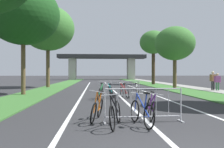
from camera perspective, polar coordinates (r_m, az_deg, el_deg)
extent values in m
cube|color=#386B2D|center=(29.03, -12.83, -2.77)|extent=(2.85, 62.13, 0.05)
cube|color=#386B2D|center=(29.69, 10.67, -2.70)|extent=(2.85, 62.13, 0.05)
cube|color=gray|center=(30.39, 15.03, -2.61)|extent=(1.93, 62.13, 0.08)
cube|color=silver|center=(21.33, 0.18, -3.88)|extent=(0.14, 35.95, 0.01)
cube|color=silver|center=(21.67, 6.82, -3.82)|extent=(0.14, 35.95, 0.01)
cube|color=silver|center=(21.29, -6.57, -3.89)|extent=(0.14, 35.95, 0.01)
cube|color=#2D2D30|center=(54.77, -2.48, 4.31)|extent=(20.57, 3.72, 0.85)
cube|color=#ADA89E|center=(54.86, -9.70, 1.22)|extent=(1.68, 2.40, 5.05)
cube|color=#ADA89E|center=(55.27, 4.68, 1.21)|extent=(1.68, 2.40, 5.05)
cylinder|color=brown|center=(17.16, -21.03, 1.34)|extent=(0.30, 0.30, 3.73)
ellipsoid|color=#194719|center=(17.64, -21.04, 13.57)|extent=(5.00, 5.00, 4.25)
cylinder|color=brown|center=(25.34, -15.51, 1.48)|extent=(0.38, 0.38, 4.19)
ellipsoid|color=#38702D|center=(25.78, -15.52, 10.81)|extent=(5.57, 5.57, 4.73)
cylinder|color=brown|center=(23.15, 15.20, 0.09)|extent=(0.35, 0.35, 2.96)
ellipsoid|color=#38702D|center=(23.34, 15.20, 7.28)|extent=(3.84, 3.84, 3.27)
cylinder|color=#3D2D1E|center=(31.43, 10.15, 1.34)|extent=(0.45, 0.45, 4.31)
ellipsoid|color=#38702D|center=(31.70, 10.15, 7.72)|extent=(3.66, 3.66, 3.11)
cylinder|color=#ADADB2|center=(7.01, -1.81, -7.87)|extent=(0.04, 0.04, 1.05)
cube|color=#ADADB2|center=(7.10, -1.81, -11.95)|extent=(0.08, 0.44, 0.03)
cylinder|color=#ADADB2|center=(7.57, 16.62, -7.27)|extent=(0.04, 0.04, 1.05)
cube|color=#ADADB2|center=(7.66, 16.61, -11.06)|extent=(0.08, 0.44, 0.03)
cylinder|color=#ADADB2|center=(7.15, 7.77, -3.64)|extent=(2.38, 0.13, 0.04)
cylinder|color=#ADADB2|center=(7.25, 7.77, -10.36)|extent=(2.38, 0.13, 0.04)
cylinder|color=#ADADB2|center=(7.04, 1.44, -7.09)|extent=(0.02, 0.02, 0.87)
cylinder|color=#ADADB2|center=(7.10, 4.64, -7.03)|extent=(0.02, 0.02, 0.87)
cylinder|color=#ADADB2|center=(7.19, 7.77, -6.95)|extent=(0.02, 0.02, 0.87)
cylinder|color=#ADADB2|center=(7.29, 10.82, -6.84)|extent=(0.02, 0.02, 0.87)
cylinder|color=#ADADB2|center=(7.42, 13.77, -6.73)|extent=(0.02, 0.02, 0.87)
cylinder|color=#ADADB2|center=(13.90, -3.05, -3.88)|extent=(0.04, 0.04, 1.05)
cube|color=#ADADB2|center=(13.95, -3.05, -5.97)|extent=(0.06, 0.44, 0.03)
cylinder|color=#ADADB2|center=(14.16, 6.65, -3.81)|extent=(0.04, 0.04, 1.05)
cube|color=#ADADB2|center=(14.21, 6.64, -5.86)|extent=(0.06, 0.44, 0.03)
cylinder|color=#ADADB2|center=(13.96, 1.84, -1.79)|extent=(2.38, 0.05, 0.04)
cylinder|color=#ADADB2|center=(14.01, 1.84, -5.27)|extent=(2.38, 0.05, 0.04)
cylinder|color=#ADADB2|center=(13.91, -1.42, -3.51)|extent=(0.02, 0.02, 0.87)
cylinder|color=#ADADB2|center=(13.94, 0.22, -3.50)|extent=(0.02, 0.02, 0.87)
cylinder|color=#ADADB2|center=(13.98, 1.84, -3.49)|extent=(0.02, 0.02, 0.87)
cylinder|color=#ADADB2|center=(14.03, 3.46, -3.48)|extent=(0.02, 0.02, 0.87)
cylinder|color=#ADADB2|center=(14.09, 5.06, -3.46)|extent=(0.02, 0.02, 0.87)
torus|color=black|center=(7.08, 1.49, -9.28)|extent=(0.28, 0.69, 0.68)
torus|color=black|center=(6.09, 0.06, -10.84)|extent=(0.28, 0.69, 0.68)
cylinder|color=black|center=(6.57, 0.59, -7.40)|extent=(0.34, 0.96, 0.63)
cylinder|color=black|center=(6.77, 0.90, -7.65)|extent=(0.09, 0.13, 0.59)
cylinder|color=black|center=(6.93, 1.31, -9.71)|extent=(0.10, 0.33, 0.08)
cylinder|color=black|center=(6.07, -0.20, -8.02)|extent=(0.09, 0.11, 0.60)
cube|color=black|center=(6.77, 0.68, -5.14)|extent=(0.16, 0.26, 0.06)
cylinder|color=#99999E|center=(6.07, -0.46, -5.19)|extent=(0.48, 0.14, 0.08)
torus|color=black|center=(12.95, -3.27, -4.98)|extent=(0.29, 0.71, 0.68)
torus|color=black|center=(13.94, -2.67, -4.62)|extent=(0.29, 0.71, 0.68)
cylinder|color=#1E7238|center=(13.39, -2.75, -3.68)|extent=(0.30, 0.95, 0.56)
cylinder|color=#1E7238|center=(13.21, -2.85, -3.68)|extent=(0.17, 0.14, 0.66)
cylinder|color=#1E7238|center=(13.12, -3.19, -5.03)|extent=(0.07, 0.32, 0.08)
cylinder|color=#1E7238|center=(13.89, -2.46, -3.55)|extent=(0.14, 0.11, 0.53)
cube|color=black|center=(13.14, -2.58, -2.27)|extent=(0.15, 0.25, 0.07)
cylinder|color=#99999E|center=(13.84, -2.25, -2.46)|extent=(0.43, 0.10, 0.11)
torus|color=black|center=(13.98, 3.72, -4.74)|extent=(0.25, 0.63, 0.62)
torus|color=black|center=(14.95, 2.39, -4.43)|extent=(0.25, 0.63, 0.62)
cylinder|color=red|center=(14.41, 2.92, -3.46)|extent=(0.32, 0.97, 0.61)
cylinder|color=red|center=(14.22, 3.19, -3.62)|extent=(0.12, 0.14, 0.61)
cylinder|color=red|center=(14.14, 3.51, -4.78)|extent=(0.09, 0.33, 0.07)
cylinder|color=red|center=(14.89, 2.28, -3.34)|extent=(0.11, 0.11, 0.58)
cube|color=black|center=(14.16, 3.08, -2.41)|extent=(0.15, 0.26, 0.06)
cylinder|color=#99999E|center=(14.84, 2.17, -2.24)|extent=(0.45, 0.12, 0.09)
torus|color=black|center=(14.01, 6.25, -4.58)|extent=(0.31, 0.71, 0.69)
torus|color=black|center=(15.09, 6.43, -4.24)|extent=(0.31, 0.71, 0.69)
cylinder|color=silver|center=(14.51, 6.15, -3.32)|extent=(0.18, 1.05, 0.59)
cylinder|color=silver|center=(14.30, 6.14, -3.53)|extent=(0.16, 0.10, 0.58)
cylinder|color=silver|center=(14.19, 6.30, -4.63)|extent=(0.11, 0.35, 0.08)
cylinder|color=silver|center=(15.05, 6.24, -3.19)|extent=(0.14, 0.07, 0.56)
cube|color=black|center=(14.25, 5.93, -2.39)|extent=(0.16, 0.26, 0.07)
cylinder|color=#99999E|center=(15.01, 6.06, -2.14)|extent=(0.49, 0.14, 0.11)
torus|color=black|center=(6.36, 9.11, -10.40)|extent=(0.24, 0.68, 0.68)
torus|color=black|center=(7.28, 5.63, -9.05)|extent=(0.24, 0.68, 0.68)
cylinder|color=#1E389E|center=(6.76, 7.51, -7.41)|extent=(0.20, 0.99, 0.58)
cylinder|color=#1E389E|center=(6.59, 8.21, -7.55)|extent=(0.12, 0.11, 0.67)
cylinder|color=#1E389E|center=(6.51, 8.47, -10.38)|extent=(0.10, 0.33, 0.08)
cylinder|color=#1E389E|center=(7.23, 5.87, -6.92)|extent=(0.10, 0.08, 0.55)
cube|color=black|center=(6.53, 8.56, -4.67)|extent=(0.15, 0.26, 0.06)
cylinder|color=#99999E|center=(7.19, 6.12, -4.76)|extent=(0.51, 0.13, 0.07)
torus|color=black|center=(8.37, 8.95, -7.96)|extent=(0.23, 0.66, 0.64)
torus|color=black|center=(7.35, 9.92, -9.08)|extent=(0.23, 0.66, 0.64)
cylinder|color=#662884|center=(7.86, 9.76, -6.50)|extent=(0.05, 1.01, 0.58)
cylinder|color=#662884|center=(8.05, 9.54, -6.52)|extent=(0.17, 0.11, 0.59)
cylinder|color=#662884|center=(8.21, 9.06, -8.28)|extent=(0.07, 0.34, 0.08)
cylinder|color=#662884|center=(7.35, 10.29, -6.96)|extent=(0.15, 0.08, 0.55)
cube|color=black|center=(8.07, 9.90, -4.42)|extent=(0.13, 0.25, 0.07)
cylinder|color=#99999E|center=(7.35, 10.67, -4.84)|extent=(0.48, 0.08, 0.12)
torus|color=black|center=(13.97, 0.02, -4.62)|extent=(0.22, 0.69, 0.68)
torus|color=black|center=(15.03, -0.52, -4.28)|extent=(0.22, 0.69, 0.68)
cylinder|color=#197A7F|center=(14.45, -0.46, -3.44)|extent=(0.21, 1.04, 0.55)
cylinder|color=#197A7F|center=(14.25, -0.33, -3.60)|extent=(0.16, 0.13, 0.57)
cylinder|color=#197A7F|center=(14.14, -0.06, -4.67)|extent=(0.04, 0.35, 0.08)
cylinder|color=#197A7F|center=(14.98, -0.71, -3.31)|extent=(0.14, 0.10, 0.52)
cube|color=black|center=(14.19, -0.55, -2.48)|extent=(0.12, 0.25, 0.07)
cylinder|color=#99999E|center=(14.94, -0.90, -2.34)|extent=(0.53, 0.06, 0.14)
torus|color=black|center=(7.96, -2.95, -8.35)|extent=(0.28, 0.67, 0.65)
torus|color=black|center=(6.95, -4.59, -9.60)|extent=(0.28, 0.67, 0.65)
cylinder|color=orange|center=(7.43, -3.28, -6.51)|extent=(0.15, 1.02, 0.67)
cylinder|color=orange|center=(7.63, -3.05, -6.72)|extent=(0.16, 0.10, 0.63)
cylinder|color=orange|center=(7.80, -3.21, -8.70)|extent=(0.11, 0.34, 0.08)
cylinder|color=orange|center=(6.92, -4.13, -7.00)|extent=(0.15, 0.07, 0.64)
cube|color=black|center=(7.62, -2.63, -4.37)|extent=(0.15, 0.26, 0.07)
cylinder|color=#99999E|center=(6.90, -3.67, -4.38)|extent=(0.47, 0.13, 0.10)
cylinder|color=#33723F|center=(21.31, 24.33, -2.89)|extent=(0.11, 0.11, 0.75)
cylinder|color=#33723F|center=(21.35, 24.75, -2.89)|extent=(0.11, 0.11, 0.75)
cube|color=#994C8C|center=(21.31, 24.54, -1.17)|extent=(0.45, 0.33, 0.53)
cylinder|color=#994C8C|center=(21.24, 23.94, -1.24)|extent=(0.09, 0.09, 0.48)
cylinder|color=#994C8C|center=(21.38, 25.14, -1.23)|extent=(0.09, 0.09, 0.48)
sphere|color=tan|center=(21.30, 24.54, -0.10)|extent=(0.20, 0.20, 0.20)
cylinder|color=#262628|center=(21.56, 23.41, -2.75)|extent=(0.12, 0.12, 0.83)
cylinder|color=#262628|center=(21.67, 23.79, -2.73)|extent=(0.12, 0.12, 0.83)
cube|color=olive|center=(21.59, 23.60, -0.85)|extent=(0.50, 0.36, 0.59)
cylinder|color=olive|center=(21.43, 23.07, -0.94)|extent=(0.10, 0.10, 0.53)
cylinder|color=olive|center=(21.76, 24.12, -0.93)|extent=(0.10, 0.10, 0.53)
sphere|color=beige|center=(21.59, 23.60, 0.31)|extent=(0.23, 0.23, 0.23)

